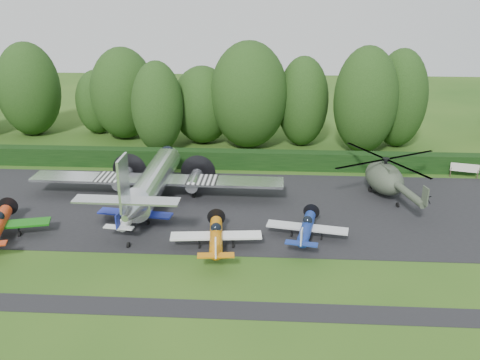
# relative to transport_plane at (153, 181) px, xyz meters

# --- Properties ---
(ground) EXTENTS (160.00, 160.00, 0.00)m
(ground) POSITION_rel_transport_plane_xyz_m (3.42, -10.88, -2.18)
(ground) COLOR #234B15
(ground) RESTS_ON ground
(apron) EXTENTS (70.00, 18.00, 0.01)m
(apron) POSITION_rel_transport_plane_xyz_m (3.42, -0.88, -2.17)
(apron) COLOR black
(apron) RESTS_ON ground
(taxiway_verge) EXTENTS (70.00, 2.00, 0.00)m
(taxiway_verge) POSITION_rel_transport_plane_xyz_m (3.42, -16.88, -2.17)
(taxiway_verge) COLOR black
(taxiway_verge) RESTS_ON ground
(hedgerow) EXTENTS (90.00, 1.60, 2.00)m
(hedgerow) POSITION_rel_transport_plane_xyz_m (3.42, 10.12, -2.18)
(hedgerow) COLOR black
(hedgerow) RESTS_ON ground
(transport_plane) EXTENTS (24.35, 18.67, 7.80)m
(transport_plane) POSITION_rel_transport_plane_xyz_m (0.00, 0.00, 0.00)
(transport_plane) COLOR silver
(transport_plane) RESTS_ON ground
(light_plane_white) EXTENTS (6.53, 6.86, 2.51)m
(light_plane_white) POSITION_rel_transport_plane_xyz_m (-0.76, -4.83, -1.13)
(light_plane_white) COLOR white
(light_plane_white) RESTS_ON ground
(light_plane_orange) EXTENTS (7.17, 7.54, 2.76)m
(light_plane_orange) POSITION_rel_transport_plane_xyz_m (6.80, -8.84, -1.03)
(light_plane_orange) COLOR #C6710B
(light_plane_orange) RESTS_ON ground
(light_plane_blue) EXTENTS (6.62, 6.96, 2.54)m
(light_plane_blue) POSITION_rel_transport_plane_xyz_m (13.94, -6.76, -1.12)
(light_plane_blue) COLOR navy
(light_plane_blue) RESTS_ON ground
(helicopter) EXTENTS (11.74, 13.75, 3.78)m
(helicopter) POSITION_rel_transport_plane_xyz_m (21.97, 3.15, -0.14)
(helicopter) COLOR #374333
(helicopter) RESTS_ON ground
(sign_board) EXTENTS (2.85, 0.11, 1.60)m
(sign_board) POSITION_rel_transport_plane_xyz_m (31.41, 8.36, -1.09)
(sign_board) COLOR #3F3326
(sign_board) RESTS_ON ground
(tree_0) EXTENTS (8.14, 8.14, 12.24)m
(tree_0) POSITION_rel_transport_plane_xyz_m (-20.90, 21.90, 3.93)
(tree_0) COLOR black
(tree_0) RESTS_ON ground
(tree_1) EXTENTS (5.56, 5.56, 8.54)m
(tree_1) POSITION_rel_transport_plane_xyz_m (-12.37, 23.11, 2.08)
(tree_1) COLOR black
(tree_1) RESTS_ON ground
(tree_2) EXTENTS (6.65, 6.65, 12.10)m
(tree_2) POSITION_rel_transport_plane_xyz_m (26.53, 19.47, 3.86)
(tree_2) COLOR black
(tree_2) RESTS_ON ground
(tree_4) EXTENTS (9.43, 9.43, 13.02)m
(tree_4) POSITION_rel_transport_plane_xyz_m (8.16, 18.15, 4.33)
(tree_4) COLOR black
(tree_4) RESTS_ON ground
(tree_5) EXTENTS (7.63, 7.63, 9.76)m
(tree_5) POSITION_rel_transport_plane_xyz_m (2.27, 19.62, 2.69)
(tree_5) COLOR black
(tree_5) RESTS_ON ground
(tree_7) EXTENTS (6.30, 6.30, 11.13)m
(tree_7) POSITION_rel_transport_plane_xyz_m (14.77, 19.23, 3.37)
(tree_7) COLOR black
(tree_7) RESTS_ON ground
(tree_8) EXTENTS (7.53, 7.53, 12.71)m
(tree_8) POSITION_rel_transport_plane_xyz_m (21.97, 16.86, 4.17)
(tree_8) COLOR black
(tree_8) RESTS_ON ground
(tree_9) EXTENTS (8.30, 8.30, 11.79)m
(tree_9) POSITION_rel_transport_plane_xyz_m (-8.13, 21.06, 3.71)
(tree_9) COLOR black
(tree_9) RESTS_ON ground
(tree_12) EXTENTS (6.11, 6.11, 10.97)m
(tree_12) POSITION_rel_transport_plane_xyz_m (-2.59, 15.59, 3.29)
(tree_12) COLOR black
(tree_12) RESTS_ON ground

